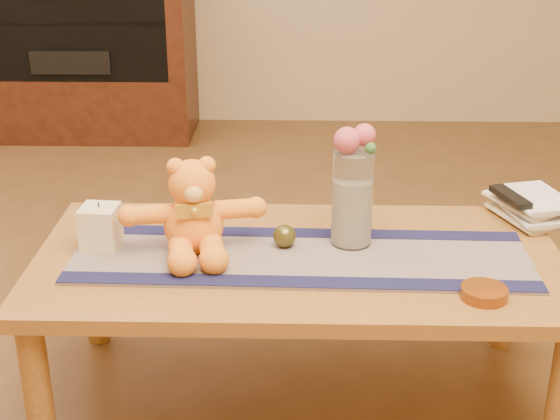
{
  "coord_description": "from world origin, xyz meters",
  "views": [
    {
      "loc": [
        -0.0,
        -1.92,
        1.4
      ],
      "look_at": [
        -0.05,
        0.0,
        0.58
      ],
      "focal_mm": 51.65,
      "sensor_mm": 36.0,
      "label": 1
    }
  ],
  "objects_px": {
    "teddy_bear": "(193,207)",
    "glass_vase": "(352,198)",
    "bronze_ball": "(285,236)",
    "amber_dish": "(484,293)",
    "pillar_candle": "(100,227)",
    "tv_remote": "(510,197)",
    "book_bottom": "(506,219)"
  },
  "relations": [
    {
      "from": "book_bottom",
      "to": "bronze_ball",
      "type": "bearing_deg",
      "value": 175.61
    },
    {
      "from": "bronze_ball",
      "to": "tv_remote",
      "type": "bearing_deg",
      "value": 15.83
    },
    {
      "from": "teddy_bear",
      "to": "bronze_ball",
      "type": "relative_size",
      "value": 5.8
    },
    {
      "from": "pillar_candle",
      "to": "amber_dish",
      "type": "relative_size",
      "value": 1.02
    },
    {
      "from": "pillar_candle",
      "to": "amber_dish",
      "type": "bearing_deg",
      "value": -14.31
    },
    {
      "from": "teddy_bear",
      "to": "glass_vase",
      "type": "relative_size",
      "value": 1.39
    },
    {
      "from": "glass_vase",
      "to": "amber_dish",
      "type": "height_order",
      "value": "glass_vase"
    },
    {
      "from": "teddy_bear",
      "to": "pillar_candle",
      "type": "relative_size",
      "value": 3.15
    },
    {
      "from": "teddy_bear",
      "to": "bronze_ball",
      "type": "distance_m",
      "value": 0.26
    },
    {
      "from": "bronze_ball",
      "to": "book_bottom",
      "type": "bearing_deg",
      "value": 16.69
    },
    {
      "from": "glass_vase",
      "to": "book_bottom",
      "type": "distance_m",
      "value": 0.5
    },
    {
      "from": "teddy_bear",
      "to": "tv_remote",
      "type": "bearing_deg",
      "value": 1.95
    },
    {
      "from": "tv_remote",
      "to": "pillar_candle",
      "type": "bearing_deg",
      "value": 171.52
    },
    {
      "from": "pillar_candle",
      "to": "amber_dish",
      "type": "height_order",
      "value": "pillar_candle"
    },
    {
      "from": "glass_vase",
      "to": "bronze_ball",
      "type": "distance_m",
      "value": 0.21
    },
    {
      "from": "bronze_ball",
      "to": "amber_dish",
      "type": "distance_m",
      "value": 0.55
    },
    {
      "from": "book_bottom",
      "to": "tv_remote",
      "type": "relative_size",
      "value": 1.39
    },
    {
      "from": "teddy_bear",
      "to": "glass_vase",
      "type": "height_order",
      "value": "glass_vase"
    },
    {
      "from": "teddy_bear",
      "to": "amber_dish",
      "type": "height_order",
      "value": "teddy_bear"
    },
    {
      "from": "glass_vase",
      "to": "bronze_ball",
      "type": "height_order",
      "value": "glass_vase"
    },
    {
      "from": "bronze_ball",
      "to": "book_bottom",
      "type": "distance_m",
      "value": 0.67
    },
    {
      "from": "teddy_bear",
      "to": "tv_remote",
      "type": "distance_m",
      "value": 0.9
    },
    {
      "from": "amber_dish",
      "to": "teddy_bear",
      "type": "bearing_deg",
      "value": 161.62
    },
    {
      "from": "teddy_bear",
      "to": "pillar_candle",
      "type": "distance_m",
      "value": 0.26
    },
    {
      "from": "bronze_ball",
      "to": "amber_dish",
      "type": "height_order",
      "value": "bronze_ball"
    },
    {
      "from": "teddy_bear",
      "to": "pillar_candle",
      "type": "bearing_deg",
      "value": 167.25
    },
    {
      "from": "tv_remote",
      "to": "bronze_ball",
      "type": "bearing_deg",
      "value": 177.75
    },
    {
      "from": "bronze_ball",
      "to": "pillar_candle",
      "type": "bearing_deg",
      "value": -178.86
    },
    {
      "from": "pillar_candle",
      "to": "bronze_ball",
      "type": "height_order",
      "value": "pillar_candle"
    },
    {
      "from": "bronze_ball",
      "to": "tv_remote",
      "type": "relative_size",
      "value": 0.39
    },
    {
      "from": "teddy_bear",
      "to": "book_bottom",
      "type": "xyz_separation_m",
      "value": [
        0.88,
        0.21,
        -0.12
      ]
    },
    {
      "from": "teddy_bear",
      "to": "glass_vase",
      "type": "bearing_deg",
      "value": -4.48
    }
  ]
}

